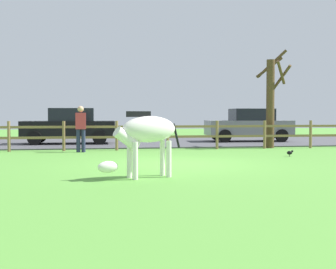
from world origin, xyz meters
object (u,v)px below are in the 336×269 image
object	(u,v)px
zebra	(146,134)
parked_car_black	(70,126)
bare_tree	(271,99)
crow_on_grass	(290,153)
visitor_near_fence	(81,127)
parked_car_grey	(249,125)

from	to	relation	value
zebra	parked_car_black	distance (m)	11.31
bare_tree	crow_on_grass	size ratio (longest dim) A/B	18.51
bare_tree	visitor_near_fence	distance (m)	7.62
zebra	parked_car_grey	size ratio (longest dim) A/B	0.45
bare_tree	visitor_near_fence	bearing A→B (deg)	-172.42
parked_car_grey	visitor_near_fence	bearing A→B (deg)	-149.49
crow_on_grass	parked_car_grey	world-z (taller)	parked_car_grey
bare_tree	visitor_near_fence	world-z (taller)	bare_tree
zebra	crow_on_grass	distance (m)	6.64
zebra	bare_tree	bearing A→B (deg)	53.10
crow_on_grass	parked_car_grey	size ratio (longest dim) A/B	0.05
crow_on_grass	visitor_near_fence	xyz separation A→B (m)	(-6.61, 2.78, 0.78)
bare_tree	crow_on_grass	world-z (taller)	bare_tree
parked_car_black	parked_car_grey	bearing A→B (deg)	3.08
crow_on_grass	parked_car_grey	bearing A→B (deg)	80.64
parked_car_black	visitor_near_fence	world-z (taller)	visitor_near_fence
crow_on_grass	visitor_near_fence	bearing A→B (deg)	157.19
zebra	parked_car_black	size ratio (longest dim) A/B	0.46
zebra	parked_car_black	world-z (taller)	parked_car_black
visitor_near_fence	parked_car_black	bearing A→B (deg)	97.98
crow_on_grass	parked_car_black	world-z (taller)	parked_car_black
bare_tree	zebra	world-z (taller)	bare_tree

